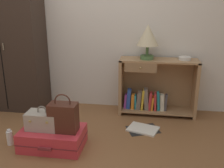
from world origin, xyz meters
TOP-DOWN VIEW (x-y plane):
  - ground_plane at (0.00, 0.00)m, footprint 9.00×9.00m
  - back_wall at (0.00, 1.50)m, footprint 6.40×0.10m
  - wardrobe at (-1.18, 1.20)m, footprint 0.93×0.47m
  - bookshelf at (0.83, 1.27)m, footprint 1.02×0.34m
  - table_lamp at (0.71, 1.25)m, footprint 0.28×0.28m
  - bowl at (1.19, 1.28)m, footprint 0.16×0.16m
  - suitcase_large at (-0.23, 0.21)m, footprint 0.66×0.44m
  - train_case at (-0.33, 0.21)m, footprint 0.33×0.21m
  - handbag at (-0.09, 0.20)m, footprint 0.29×0.17m
  - bottle at (-0.71, 0.18)m, footprint 0.06×0.06m
  - open_book_on_floor at (0.70, 0.74)m, footprint 0.44×0.39m

SIDE VIEW (x-z plane):
  - ground_plane at x=0.00m, z-range 0.00..0.00m
  - open_book_on_floor at x=0.70m, z-range 0.00..0.02m
  - bottle at x=-0.71m, z-range -0.01..0.17m
  - suitcase_large at x=-0.23m, z-range 0.00..0.21m
  - train_case at x=-0.33m, z-range 0.17..0.43m
  - bookshelf at x=0.83m, z-range -0.02..0.74m
  - handbag at x=-0.09m, z-range 0.16..0.56m
  - bowl at x=1.19m, z-range 0.76..0.80m
  - wardrobe at x=-1.18m, z-range 0.00..1.86m
  - table_lamp at x=0.71m, z-range 0.83..1.28m
  - back_wall at x=0.00m, z-range 0.00..2.60m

